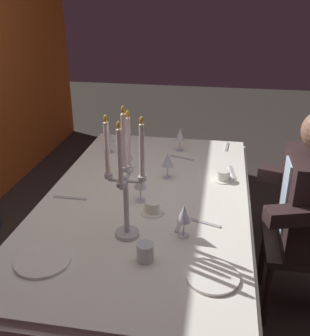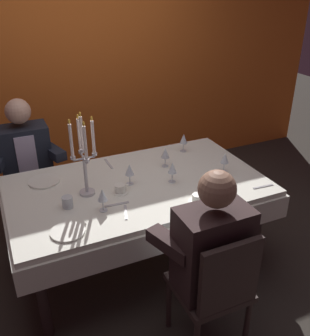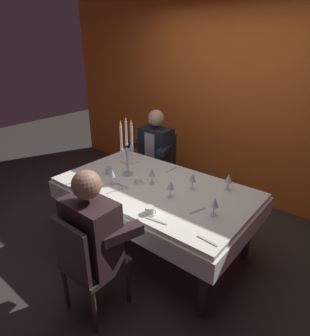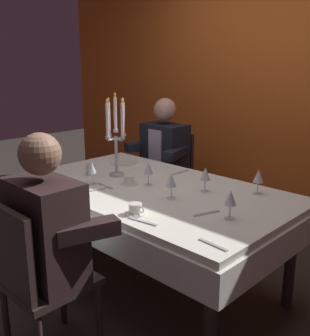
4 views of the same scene
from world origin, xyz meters
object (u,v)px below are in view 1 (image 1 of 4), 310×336
(candelabra, at_px, (125,178))
(wine_glass_5, at_px, (168,161))
(wine_glass_0, at_px, (128,153))
(coffee_cup_1, at_px, (223,176))
(wine_glass_2, at_px, (180,135))
(dinner_plate_0, at_px, (43,260))
(wine_glass_3, at_px, (109,136))
(wine_glass_1, at_px, (184,214))
(water_tumbler_0, at_px, (145,252))
(coffee_cup_0, at_px, (152,208))
(dining_table, at_px, (146,215))
(dinner_plate_1, at_px, (213,277))
(wine_glass_4, at_px, (140,181))

(candelabra, distance_m, wine_glass_5, 0.66)
(wine_glass_0, relative_size, coffee_cup_1, 1.24)
(candelabra, distance_m, wine_glass_2, 1.10)
(dinner_plate_0, height_order, wine_glass_3, wine_glass_3)
(wine_glass_1, bearing_deg, wine_glass_3, 33.40)
(candelabra, relative_size, water_tumbler_0, 7.72)
(coffee_cup_0, distance_m, coffee_cup_1, 0.56)
(candelabra, relative_size, wine_glass_0, 3.75)
(wine_glass_0, height_order, wine_glass_5, same)
(dining_table, relative_size, wine_glass_2, 11.83)
(wine_glass_1, distance_m, wine_glass_5, 0.61)
(wine_glass_0, xyz_separation_m, wine_glass_5, (-0.07, -0.26, 0.00))
(dining_table, xyz_separation_m, wine_glass_3, (0.59, 0.37, 0.24))
(dining_table, distance_m, wine_glass_5, 0.35)
(wine_glass_3, bearing_deg, water_tumbler_0, -157.27)
(dining_table, relative_size, water_tumbler_0, 24.34)
(dinner_plate_0, relative_size, coffee_cup_0, 1.79)
(wine_glass_0, distance_m, wine_glass_5, 0.27)
(water_tumbler_0, bearing_deg, wine_glass_1, -33.92)
(wine_glass_5, bearing_deg, coffee_cup_0, 177.53)
(dinner_plate_0, relative_size, dinner_plate_1, 1.11)
(wine_glass_5, distance_m, water_tumbler_0, 0.80)
(candelabra, bearing_deg, wine_glass_1, -81.31)
(wine_glass_5, bearing_deg, water_tumbler_0, -178.45)
(wine_glass_0, bearing_deg, water_tumbler_0, -162.07)
(wine_glass_3, xyz_separation_m, coffee_cup_1, (-0.31, -0.79, -0.09))
(coffee_cup_0, bearing_deg, wine_glass_5, -2.47)
(wine_glass_3, distance_m, wine_glass_5, 0.57)
(water_tumbler_0, bearing_deg, wine_glass_2, 0.01)
(wine_glass_5, relative_size, coffee_cup_0, 1.24)
(dining_table, xyz_separation_m, wine_glass_4, (-0.05, 0.02, 0.24))
(water_tumbler_0, relative_size, coffee_cup_0, 0.60)
(dinner_plate_1, relative_size, wine_glass_1, 1.30)
(dining_table, height_order, coffee_cup_1, coffee_cup_1)
(dinner_plate_0, xyz_separation_m, wine_glass_4, (0.58, -0.30, 0.11))
(wine_glass_1, xyz_separation_m, coffee_cup_0, (0.18, 0.18, -0.09))
(wine_glass_3, xyz_separation_m, wine_glass_4, (-0.64, -0.35, 0.00))
(candelabra, xyz_separation_m, wine_glass_5, (0.63, -0.10, -0.18))
(water_tumbler_0, bearing_deg, wine_glass_3, 22.73)
(dinner_plate_1, distance_m, coffee_cup_0, 0.56)
(wine_glass_0, bearing_deg, dinner_plate_0, 171.65)
(dinner_plate_0, xyz_separation_m, wine_glass_0, (0.95, -0.14, 0.11))
(wine_glass_1, bearing_deg, coffee_cup_1, -15.30)
(candelabra, relative_size, dinner_plate_0, 2.60)
(dining_table, bearing_deg, coffee_cup_1, -55.84)
(wine_glass_0, bearing_deg, wine_glass_5, -104.40)
(dinner_plate_1, height_order, wine_glass_3, wine_glass_3)
(coffee_cup_0, bearing_deg, water_tumbler_0, -174.23)
(wine_glass_4, xyz_separation_m, wine_glass_5, (0.30, -0.10, -0.00))
(coffee_cup_1, bearing_deg, wine_glass_3, 68.51)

